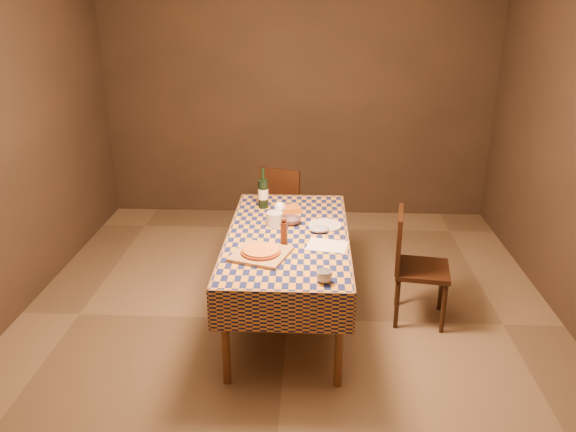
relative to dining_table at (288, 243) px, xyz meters
The scene contains 16 objects.
room 0.66m from the dining_table, ahead, with size 5.00×5.10×2.70m.
dining_table is the anchor object (origin of this frame).
cutting_board 0.44m from the dining_table, 113.30° to the right, with size 0.37×0.37×0.02m, color #9F774B.
pizza 0.45m from the dining_table, 113.30° to the right, with size 0.34×0.34×0.03m.
pepper_mill 0.28m from the dining_table, 94.82° to the right, with size 0.05×0.05×0.22m.
bowl 0.23m from the dining_table, 85.41° to the left, with size 0.16×0.16×0.05m, color #563C48.
wine_glass 0.32m from the dining_table, 107.51° to the left, with size 0.09×0.09×0.17m.
wine_bottle 0.66m from the dining_table, 112.41° to the left, with size 0.10×0.10×0.35m.
deli_tub 0.24m from the dining_table, 123.93° to the left, with size 0.13×0.13×0.11m, color #B8BDBF.
takeout_container 0.49m from the dining_table, 91.52° to the left, with size 0.19×0.13×0.05m, color #BB6018.
white_plate 0.35m from the dining_table, 30.26° to the left, with size 0.27×0.27×0.02m, color white.
tumbler 0.83m from the dining_table, 70.62° to the right, with size 0.10×0.10×0.08m, color silver.
flour_patch 0.38m from the dining_table, 34.30° to the right, with size 0.29×0.22×0.00m, color white.
flour_bag 0.27m from the dining_table, 12.63° to the left, with size 0.16×0.12×0.05m, color #959EBF.
chair_far 1.34m from the dining_table, 94.43° to the left, with size 0.53×0.53×0.93m.
chair_right 1.01m from the dining_table, ahead, with size 0.49×0.48×0.93m.
Camera 1 is at (0.19, -4.01, 2.49)m, focal length 35.00 mm.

